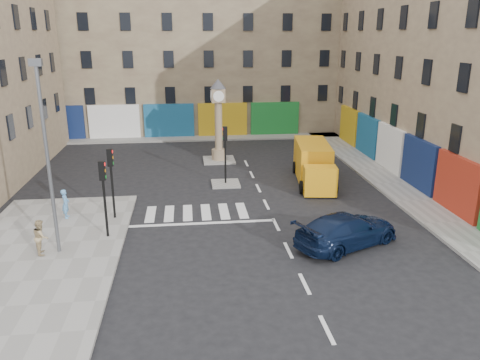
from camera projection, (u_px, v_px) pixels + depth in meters
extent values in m
plane|color=black|center=(280.00, 233.00, 23.06)|extent=(120.00, 120.00, 0.00)
cube|color=gray|center=(36.00, 262.00, 19.94)|extent=(7.00, 16.00, 0.15)
cube|color=gray|center=(372.00, 170.00, 33.46)|extent=(2.60, 30.00, 0.15)
cube|color=gray|center=(191.00, 138.00, 43.65)|extent=(32.00, 2.40, 0.15)
cube|color=gray|center=(226.00, 184.00, 30.41)|extent=(1.80, 1.80, 0.12)
cube|color=gray|center=(219.00, 160.00, 36.10)|extent=(2.40, 2.40, 0.12)
cube|color=#9C8766|center=(471.00, 55.00, 31.79)|extent=(10.00, 30.00, 16.00)
cube|color=gray|center=(188.00, 43.00, 46.63)|extent=(32.00, 10.00, 17.00)
cylinder|color=black|center=(105.00, 209.00, 21.88)|extent=(0.12, 0.12, 2.80)
cube|color=black|center=(102.00, 171.00, 21.33)|extent=(0.28, 0.22, 0.90)
cylinder|color=black|center=(113.00, 192.00, 24.15)|extent=(0.12, 0.12, 2.80)
cube|color=black|center=(110.00, 158.00, 23.60)|extent=(0.28, 0.22, 0.90)
cylinder|color=black|center=(225.00, 162.00, 29.97)|extent=(0.12, 0.12, 2.80)
cube|color=black|center=(225.00, 134.00, 29.42)|extent=(0.28, 0.22, 0.90)
cylinder|color=#595B60|center=(48.00, 164.00, 19.57)|extent=(0.16, 0.16, 8.00)
cube|color=#595B60|center=(35.00, 62.00, 18.33)|extent=(0.50, 0.25, 0.30)
cylinder|color=#9C8766|center=(219.00, 154.00, 35.96)|extent=(1.10, 1.10, 0.80)
cylinder|color=#9C8766|center=(219.00, 126.00, 35.30)|extent=(0.56, 0.56, 3.60)
cube|color=#9C8766|center=(218.00, 95.00, 34.62)|extent=(1.00, 1.00, 1.00)
cylinder|color=white|center=(219.00, 96.00, 34.12)|extent=(0.80, 0.06, 0.80)
cone|color=#333338|center=(218.00, 84.00, 34.36)|extent=(1.20, 1.20, 0.70)
imported|color=black|center=(347.00, 230.00, 21.46)|extent=(5.67, 4.23, 1.53)
cube|color=orange|center=(312.00, 160.00, 31.42)|extent=(2.67, 5.12, 2.34)
cube|color=orange|center=(320.00, 181.00, 28.01)|extent=(2.08, 1.47, 1.73)
cube|color=black|center=(320.00, 174.00, 27.84)|extent=(1.84, 1.14, 0.71)
cylinder|color=black|center=(302.00, 187.00, 28.59)|extent=(0.36, 0.84, 0.81)
cylinder|color=black|center=(335.00, 187.00, 28.55)|extent=(0.36, 0.84, 0.81)
cylinder|color=black|center=(295.00, 167.00, 32.86)|extent=(0.36, 0.84, 0.81)
cylinder|color=black|center=(324.00, 167.00, 32.83)|extent=(0.36, 0.84, 0.81)
imported|color=#5B98D1|center=(66.00, 204.00, 24.33)|extent=(0.42, 0.59, 1.55)
imported|color=tan|center=(41.00, 237.00, 20.33)|extent=(0.77, 0.89, 1.57)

